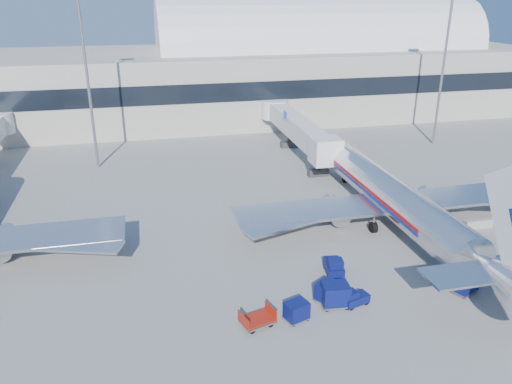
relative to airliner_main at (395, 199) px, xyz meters
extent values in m
plane|color=gray|center=(-10.00, -4.51, -2.93)|extent=(260.00, 260.00, 0.00)
cube|color=#B2AA9E|center=(-35.00, 51.49, 3.07)|extent=(170.00, 28.00, 12.00)
cube|color=black|center=(-35.00, 37.54, 4.07)|extent=(170.00, 0.40, 3.00)
cylinder|color=silver|center=(10.00, 51.49, 9.07)|extent=(60.00, 18.00, 18.00)
cylinder|color=silver|center=(0.00, 1.49, -0.03)|extent=(3.80, 28.00, 3.80)
sphere|color=silver|center=(0.00, 15.49, -0.03)|extent=(3.72, 3.72, 3.72)
cone|color=silver|center=(0.00, -15.51, 0.37)|extent=(3.80, 6.00, 3.80)
cube|color=#A80C0F|center=(0.00, 2.49, 0.22)|extent=(3.85, 20.16, 0.32)
cube|color=navy|center=(0.00, 2.49, -0.15)|extent=(3.85, 20.16, 0.32)
cube|color=silver|center=(0.00, -15.01, 0.57)|extent=(11.00, 3.00, 0.18)
cube|color=silver|center=(0.00, 0.49, -0.63)|extent=(32.00, 5.00, 0.28)
cylinder|color=#B7B7BC|center=(-5.50, 1.99, -1.58)|extent=(2.10, 3.80, 2.10)
cylinder|color=#B7B7BC|center=(5.50, 1.99, -1.58)|extent=(2.10, 3.80, 2.10)
cylinder|color=black|center=(0.00, 12.49, -2.48)|extent=(0.40, 0.90, 0.90)
cylinder|color=#B7B7BC|center=(-36.50, 1.99, -1.58)|extent=(2.10, 3.80, 2.10)
cube|color=silver|center=(-2.40, 25.49, 1.07)|extent=(2.70, 24.00, 2.70)
cube|color=silver|center=(-2.40, 13.29, 1.07)|extent=(3.40, 3.20, 3.20)
cylinder|color=silver|center=(-2.40, 36.99, 1.07)|extent=(4.40, 4.40, 3.00)
cube|color=#2D2D30|center=(-2.40, 15.49, -1.13)|extent=(0.50, 0.50, 3.00)
cube|color=#2D2D30|center=(-2.40, 15.49, -2.48)|extent=(2.60, 1.00, 0.90)
cube|color=#2D2D30|center=(-2.40, 28.49, -1.13)|extent=(0.50, 0.50, 3.00)
cube|color=#2D2D30|center=(-2.40, 28.49, -2.48)|extent=(2.60, 1.00, 0.90)
cube|color=#1C2C9C|center=(-4.00, 25.49, 2.87)|extent=(0.12, 1.40, 0.90)
cylinder|color=slate|center=(-30.00, 25.49, 8.07)|extent=(0.36, 0.36, 22.00)
cylinder|color=slate|center=(20.00, 25.49, 8.07)|extent=(0.36, 0.36, 22.00)
cube|color=#9E9E96|center=(8.00, -2.51, -2.48)|extent=(3.00, 0.55, 0.90)
cube|color=#9E9E96|center=(11.30, -2.51, -2.48)|extent=(3.00, 0.55, 0.90)
cube|color=#091049|center=(-9.22, -11.95, -2.44)|extent=(2.23, 1.52, 0.66)
cube|color=#091049|center=(-9.65, -12.06, -1.91)|extent=(1.00, 1.06, 0.62)
cylinder|color=black|center=(-8.65, -11.37, -2.68)|extent=(0.53, 0.32, 0.49)
cube|color=#091049|center=(3.71, -8.18, -2.33)|extent=(2.50, 2.76, 0.82)
cube|color=#091049|center=(3.38, -7.74, -1.67)|extent=(1.46, 1.44, 0.76)
cylinder|color=black|center=(4.62, -8.59, -2.62)|extent=(0.56, 0.63, 0.61)
cube|color=#091049|center=(-9.22, -7.46, -2.31)|extent=(1.68, 2.76, 0.85)
cube|color=#091049|center=(-9.31, -8.02, -1.63)|extent=(1.27, 1.17, 0.79)
cylinder|color=black|center=(-9.59, -6.49, -2.61)|extent=(0.34, 0.66, 0.63)
cube|color=#091049|center=(-10.79, -11.73, -1.89)|extent=(2.09, 1.69, 1.59)
cube|color=slate|center=(-10.79, -11.73, -2.69)|extent=(2.21, 1.76, 0.11)
cylinder|color=black|center=(-9.98, -11.19, -2.71)|extent=(0.45, 0.21, 0.44)
cube|color=#091049|center=(-11.12, -10.96, -2.04)|extent=(2.12, 2.01, 1.35)
cube|color=slate|center=(-11.12, -10.96, -2.72)|extent=(2.22, 2.09, 0.09)
cylinder|color=black|center=(-10.85, -10.17, -2.74)|extent=(0.40, 0.33, 0.37)
cube|color=#091049|center=(-14.11, -12.77, -2.09)|extent=(1.90, 1.69, 1.27)
cube|color=slate|center=(-14.11, -12.77, -2.73)|extent=(2.00, 1.76, 0.09)
cylinder|color=black|center=(-13.70, -12.11, -2.75)|extent=(0.38, 0.25, 0.35)
cube|color=#091049|center=(-0.29, -12.29, -1.95)|extent=(2.27, 2.05, 1.49)
cube|color=slate|center=(-0.29, -12.29, -2.70)|extent=(2.39, 2.14, 0.10)
cylinder|color=black|center=(0.15, -11.49, -2.72)|extent=(0.44, 0.31, 0.41)
cube|color=#091049|center=(3.72, -12.45, -1.97)|extent=(2.01, 1.68, 1.45)
cube|color=slate|center=(3.72, -12.45, -2.71)|extent=(2.12, 1.75, 0.10)
cube|color=slate|center=(-16.98, -12.77, -2.56)|extent=(2.66, 2.17, 0.13)
cube|color=maroon|center=(-16.98, -12.77, -2.35)|extent=(2.68, 2.22, 0.08)
cylinder|color=black|center=(-16.44, -12.01, -2.72)|extent=(0.45, 0.28, 0.42)
camera|label=1|loc=(-23.62, -41.10, 18.93)|focal=35.00mm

